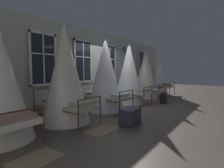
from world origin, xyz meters
name	(u,v)px	position (x,y,z in m)	size (l,w,h in m)	color
ground	(119,106)	(0.00, 0.00, 0.00)	(24.43, 24.43, 0.00)	brown
back_wall_with_windows	(96,68)	(0.00, 1.22, 1.55)	(13.22, 0.10, 3.11)	#B2B7AD
window_bank	(98,80)	(0.00, 1.10, 1.01)	(9.69, 0.10, 2.58)	black
cot_second	(65,74)	(-2.67, 0.03, 1.36)	(1.34, 1.87, 2.79)	#4C3323
cot_third	(105,75)	(-0.84, 0.03, 1.30)	(1.34, 1.89, 2.67)	#4C3323
cot_fourth	(129,73)	(0.84, 0.03, 1.32)	(1.34, 1.88, 2.71)	#4C3323
cot_fifth	(145,74)	(2.67, 0.10, 1.26)	(1.34, 1.86, 2.59)	#4C3323
cot_sixth	(157,73)	(4.36, 0.11, 1.26)	(1.34, 1.87, 2.59)	#4C3323
rug_first	(35,160)	(-4.37, -1.24, 0.01)	(0.80, 0.56, 0.01)	#8E7A5B
rug_second	(102,130)	(-2.62, -1.24, 0.01)	(0.80, 0.56, 0.01)	#8E7A5B
suitcase_dark	(163,98)	(1.78, -1.22, 0.22)	(0.58, 0.28, 0.47)	black
travel_trunk	(130,116)	(-1.75, -1.54, 0.22)	(0.64, 0.40, 0.44)	#2D3342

